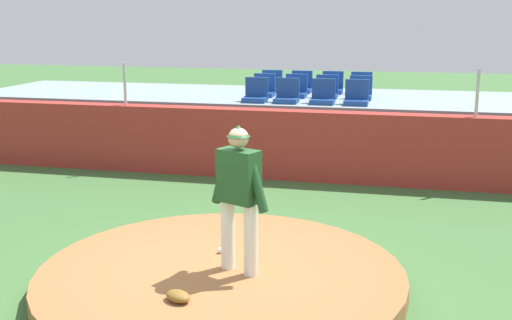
% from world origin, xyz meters
% --- Properties ---
extents(ground_plane, '(60.00, 60.00, 0.00)m').
position_xyz_m(ground_plane, '(0.00, 0.00, 0.00)').
color(ground_plane, '#3E6935').
extents(pitchers_mound, '(4.27, 4.27, 0.22)m').
position_xyz_m(pitchers_mound, '(0.00, 0.00, 0.11)').
color(pitchers_mound, '#976339').
rests_on(pitchers_mound, ground_plane).
extents(pitcher, '(0.77, 0.43, 1.71)m').
position_xyz_m(pitcher, '(0.22, -0.01, 1.21)').
color(pitcher, white).
rests_on(pitcher, pitchers_mound).
extents(baseball, '(0.07, 0.07, 0.07)m').
position_xyz_m(baseball, '(-0.15, 0.49, 0.26)').
color(baseball, white).
rests_on(baseball, pitchers_mound).
extents(fielding_glove, '(0.36, 0.32, 0.11)m').
position_xyz_m(fielding_glove, '(-0.20, -0.91, 0.28)').
color(fielding_glove, brown).
rests_on(fielding_glove, pitchers_mound).
extents(brick_barrier, '(15.76, 0.40, 1.34)m').
position_xyz_m(brick_barrier, '(0.00, 5.15, 0.67)').
color(brick_barrier, '#A53029').
rests_on(brick_barrier, ground_plane).
extents(fence_post_left, '(0.06, 0.06, 0.85)m').
position_xyz_m(fence_post_left, '(-3.47, 5.15, 1.76)').
color(fence_post_left, silver).
rests_on(fence_post_left, brick_barrier).
extents(fence_post_right, '(0.06, 0.06, 0.85)m').
position_xyz_m(fence_post_right, '(3.25, 5.15, 1.76)').
color(fence_post_right, silver).
rests_on(fence_post_right, brick_barrier).
extents(bleacher_platform, '(15.57, 3.48, 1.34)m').
position_xyz_m(bleacher_platform, '(0.00, 7.47, 0.67)').
color(bleacher_platform, gray).
rests_on(bleacher_platform, ground_plane).
extents(stadium_chair_0, '(0.48, 0.44, 0.50)m').
position_xyz_m(stadium_chair_0, '(-1.03, 6.23, 1.49)').
color(stadium_chair_0, navy).
rests_on(stadium_chair_0, bleacher_platform).
extents(stadium_chair_1, '(0.48, 0.44, 0.50)m').
position_xyz_m(stadium_chair_1, '(-0.37, 6.24, 1.49)').
color(stadium_chair_1, navy).
rests_on(stadium_chair_1, bleacher_platform).
extents(stadium_chair_2, '(0.48, 0.44, 0.50)m').
position_xyz_m(stadium_chair_2, '(0.37, 6.25, 1.49)').
color(stadium_chair_2, navy).
rests_on(stadium_chair_2, bleacher_platform).
extents(stadium_chair_3, '(0.48, 0.44, 0.50)m').
position_xyz_m(stadium_chair_3, '(1.06, 6.26, 1.49)').
color(stadium_chair_3, navy).
rests_on(stadium_chair_3, bleacher_platform).
extents(stadium_chair_4, '(0.48, 0.44, 0.50)m').
position_xyz_m(stadium_chair_4, '(-1.06, 7.15, 1.49)').
color(stadium_chair_4, navy).
rests_on(stadium_chair_4, bleacher_platform).
extents(stadium_chair_5, '(0.48, 0.44, 0.50)m').
position_xyz_m(stadium_chair_5, '(-0.35, 7.19, 1.49)').
color(stadium_chair_5, navy).
rests_on(stadium_chair_5, bleacher_platform).
extents(stadium_chair_6, '(0.48, 0.44, 0.50)m').
position_xyz_m(stadium_chair_6, '(0.34, 7.16, 1.49)').
color(stadium_chair_6, navy).
rests_on(stadium_chair_6, bleacher_platform).
extents(stadium_chair_7, '(0.48, 0.44, 0.50)m').
position_xyz_m(stadium_chair_7, '(1.07, 7.14, 1.49)').
color(stadium_chair_7, navy).
rests_on(stadium_chair_7, bleacher_platform).
extents(stadium_chair_8, '(0.48, 0.44, 0.50)m').
position_xyz_m(stadium_chair_8, '(-1.08, 8.07, 1.49)').
color(stadium_chair_8, navy).
rests_on(stadium_chair_8, bleacher_platform).
extents(stadium_chair_9, '(0.48, 0.44, 0.50)m').
position_xyz_m(stadium_chair_9, '(-0.36, 8.06, 1.49)').
color(stadium_chair_9, navy).
rests_on(stadium_chair_9, bleacher_platform).
extents(stadium_chair_10, '(0.48, 0.44, 0.50)m').
position_xyz_m(stadium_chair_10, '(0.36, 8.08, 1.49)').
color(stadium_chair_10, navy).
rests_on(stadium_chair_10, bleacher_platform).
extents(stadium_chair_11, '(0.48, 0.44, 0.50)m').
position_xyz_m(stadium_chair_11, '(1.02, 8.06, 1.49)').
color(stadium_chair_11, navy).
rests_on(stadium_chair_11, bleacher_platform).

